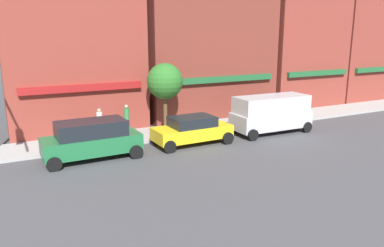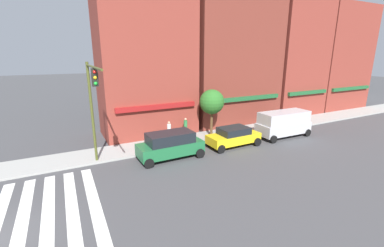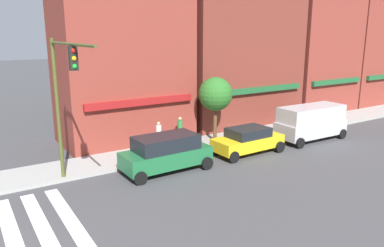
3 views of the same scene
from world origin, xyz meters
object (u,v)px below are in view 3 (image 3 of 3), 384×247
Objects in this scene: traffic_signal at (63,88)px; sedan_yellow at (248,140)px; pedestrian_white_shirt at (159,135)px; pedestrian_green_top at (180,130)px; van_silver at (311,121)px; fire_hydrant at (149,152)px; street_tree at (215,94)px; suv_green at (166,152)px.

traffic_signal is 11.18m from sedan_yellow.
pedestrian_green_top is (1.75, 0.44, 0.00)m from pedestrian_white_shirt.
fire_hydrant is at bearing 172.65° from van_silver.
van_silver is (16.01, -0.26, -3.47)m from traffic_signal.
traffic_signal is at bearing -162.95° from fire_hydrant.
street_tree is (-5.97, 2.80, 1.97)m from van_silver.
street_tree is at bearing 27.28° from suv_green.
pedestrian_green_top reaches higher than fire_hydrant.
street_tree is (5.36, 1.10, 2.65)m from fire_hydrant.
street_tree reaches higher than sedan_yellow.
van_silver is 2.85× the size of pedestrian_white_shirt.
traffic_signal is 1.36× the size of van_silver.
van_silver is 6.88m from street_tree.
sedan_yellow is at bearing -16.41° from fire_hydrant.
suv_green is 0.94× the size of van_silver.
pedestrian_white_shirt is at bearing 144.39° from sedan_yellow.
sedan_yellow is 1.05× the size of street_tree.
traffic_signal is 8.16× the size of fire_hydrant.
street_tree is at bearing 97.19° from sedan_yellow.
traffic_signal reaches higher than fire_hydrant.
sedan_yellow is at bearing 9.70° from pedestrian_white_shirt.
traffic_signal is at bearing -111.34° from pedestrian_white_shirt.
pedestrian_white_shirt is at bearing 44.71° from fire_hydrant.
pedestrian_green_top is at bearing 48.97° from suv_green.
suv_green is 1.76m from fire_hydrant.
traffic_signal reaches higher than street_tree.
traffic_signal is at bearing -165.82° from street_tree.
traffic_signal reaches higher than pedestrian_green_top.
pedestrian_white_shirt is 1.94m from fire_hydrant.
van_silver reaches higher than pedestrian_white_shirt.
sedan_yellow is 0.88× the size of van_silver.
pedestrian_green_top is at bearing 58.17° from pedestrian_white_shirt.
street_tree reaches higher than van_silver.
van_silver reaches higher than suv_green.
suv_green is 5.58m from sedan_yellow.
fire_hydrant is (-3.09, -1.77, -0.46)m from pedestrian_green_top.
pedestrian_green_top is 0.42× the size of street_tree.
fire_hydrant is (-0.19, 1.70, -0.42)m from suv_green.
sedan_yellow is 5.57m from van_silver.
suv_green is 1.07× the size of sedan_yellow.
van_silver is 8.94m from pedestrian_green_top.
pedestrian_white_shirt is (-4.43, 3.03, 0.23)m from sedan_yellow.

